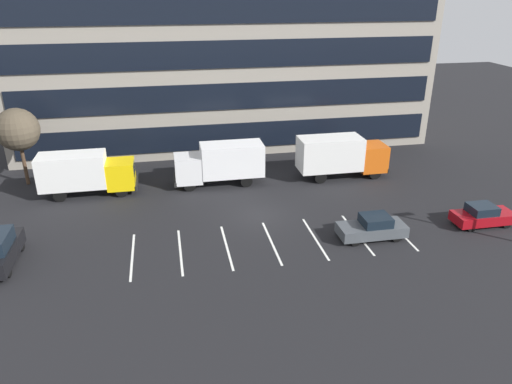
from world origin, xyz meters
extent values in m
plane|color=black|center=(0.00, 0.00, 0.00)|extent=(120.00, 120.00, 0.00)
cube|color=gray|center=(0.00, 18.00, 9.00)|extent=(38.74, 10.87, 18.00)
cube|color=black|center=(0.00, 12.50, 1.98)|extent=(37.19, 0.16, 2.30)
cube|color=black|center=(0.00, 12.50, 5.58)|extent=(37.19, 0.16, 2.30)
cube|color=black|center=(0.00, 12.50, 9.18)|extent=(37.19, 0.16, 2.30)
cube|color=black|center=(0.00, 12.50, 12.78)|extent=(37.19, 0.16, 2.30)
cube|color=silver|center=(-8.40, -3.88, 0.00)|extent=(0.14, 5.40, 0.01)
cube|color=silver|center=(-5.60, -3.88, 0.00)|extent=(0.14, 5.40, 0.01)
cube|color=silver|center=(-2.80, -3.88, 0.00)|extent=(0.14, 5.40, 0.01)
cube|color=silver|center=(0.00, -3.88, 0.00)|extent=(0.14, 5.40, 0.01)
cube|color=silver|center=(2.80, -3.88, 0.00)|extent=(0.14, 5.40, 0.01)
cube|color=silver|center=(5.60, -3.88, 0.00)|extent=(0.14, 5.40, 0.01)
cube|color=silver|center=(8.40, -3.88, 0.00)|extent=(0.14, 5.40, 0.01)
cube|color=yellow|center=(-9.49, 5.99, 1.48)|extent=(2.03, 2.22, 2.03)
cube|color=black|center=(-8.49, 5.99, 1.89)|extent=(0.06, 1.86, 0.89)
cube|color=white|center=(-12.91, 5.99, 1.99)|extent=(4.81, 2.31, 2.50)
cube|color=black|center=(-8.43, 5.99, 0.60)|extent=(0.18, 2.22, 0.37)
cylinder|color=black|center=(-9.49, 6.94, 0.46)|extent=(0.92, 0.28, 0.92)
cylinder|color=black|center=(-9.49, 5.04, 0.46)|extent=(0.92, 0.28, 0.92)
cylinder|color=black|center=(-13.87, 6.94, 0.46)|extent=(0.92, 0.28, 0.92)
cylinder|color=black|center=(-13.87, 5.04, 0.46)|extent=(0.92, 0.28, 0.92)
cube|color=#D85914|center=(10.59, 5.77, 1.56)|extent=(2.15, 2.34, 2.15)
cube|color=black|center=(11.64, 5.77, 1.99)|extent=(0.06, 1.97, 0.95)
cube|color=white|center=(6.97, 5.77, 2.10)|extent=(5.08, 2.44, 2.64)
cube|color=black|center=(11.71, 5.77, 0.63)|extent=(0.20, 2.34, 0.39)
cylinder|color=black|center=(10.59, 6.78, 0.49)|extent=(0.98, 0.29, 0.98)
cylinder|color=black|center=(10.59, 4.77, 0.49)|extent=(0.98, 0.29, 0.98)
cylinder|color=black|center=(5.96, 6.78, 0.49)|extent=(0.98, 0.29, 0.98)
cylinder|color=black|center=(5.96, 4.77, 0.49)|extent=(0.98, 0.29, 0.98)
cube|color=white|center=(-4.42, 6.12, 1.49)|extent=(2.05, 2.24, 2.05)
cube|color=black|center=(-5.43, 6.12, 1.91)|extent=(0.06, 1.88, 0.90)
cube|color=white|center=(-0.96, 6.12, 2.01)|extent=(4.86, 2.33, 2.52)
cube|color=black|center=(-5.49, 6.12, 0.61)|extent=(0.19, 2.24, 0.37)
cylinder|color=black|center=(-4.42, 5.16, 0.47)|extent=(0.93, 0.28, 0.93)
cylinder|color=black|center=(-4.42, 7.08, 0.47)|extent=(0.93, 0.28, 0.93)
cylinder|color=black|center=(0.01, 5.16, 0.47)|extent=(0.93, 0.28, 0.93)
cylinder|color=black|center=(0.01, 7.08, 0.47)|extent=(0.93, 0.28, 0.93)
cylinder|color=black|center=(-14.92, -1.94, 0.33)|extent=(0.21, 0.66, 0.66)
cylinder|color=black|center=(-14.92, -4.79, 0.33)|extent=(0.21, 0.66, 0.66)
cube|color=maroon|center=(14.23, -4.20, 0.55)|extent=(4.01, 1.68, 0.65)
cube|color=black|center=(14.03, -4.20, 1.16)|extent=(1.68, 1.48, 0.56)
cylinder|color=black|center=(15.51, -3.47, 0.28)|extent=(0.56, 0.21, 0.56)
cylinder|color=black|center=(15.51, -4.92, 0.28)|extent=(0.56, 0.21, 0.56)
cylinder|color=black|center=(12.95, -3.47, 0.28)|extent=(0.56, 0.21, 0.56)
cylinder|color=black|center=(12.95, -4.92, 0.28)|extent=(0.56, 0.21, 0.56)
cube|color=#474C51|center=(6.26, -4.47, 0.58)|extent=(4.21, 1.76, 0.69)
cube|color=black|center=(6.47, -4.47, 1.21)|extent=(1.77, 1.55, 0.59)
cylinder|color=black|center=(4.92, -5.23, 0.29)|extent=(0.59, 0.22, 0.59)
cylinder|color=black|center=(4.92, -3.71, 0.29)|extent=(0.59, 0.22, 0.59)
cylinder|color=black|center=(7.61, -5.23, 0.29)|extent=(0.59, 0.22, 0.59)
cylinder|color=black|center=(7.61, -3.71, 0.29)|extent=(0.59, 0.22, 0.59)
cylinder|color=#473323|center=(-17.00, 9.04, 1.60)|extent=(0.28, 0.28, 3.21)
sphere|color=#4C4233|center=(-17.00, 9.04, 4.49)|extent=(3.27, 3.27, 3.27)
camera|label=1|loc=(-5.90, -29.04, 14.71)|focal=33.58mm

